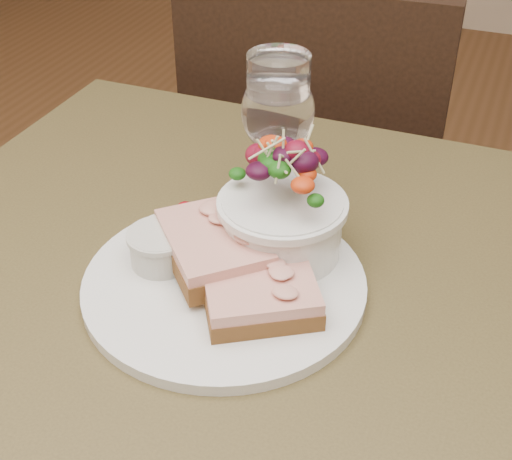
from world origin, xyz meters
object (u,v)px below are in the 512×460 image
at_px(ramekin, 160,246).
at_px(sandwich_back, 214,246).
at_px(cafe_table, 234,374).
at_px(sandwich_front, 261,298).
at_px(chair_far, 320,258).
at_px(dinner_plate, 225,283).
at_px(wine_glass, 278,116).
at_px(salad_bowl, 282,202).

bearing_deg(ramekin, sandwich_back, 15.66).
xyz_separation_m(cafe_table, sandwich_back, (-0.03, 0.03, 0.14)).
distance_m(cafe_table, sandwich_front, 0.13).
xyz_separation_m(chair_far, dinner_plate, (0.08, -0.65, 0.46)).
height_order(sandwich_front, sandwich_back, sandwich_back).
height_order(cafe_table, sandwich_back, sandwich_back).
distance_m(chair_far, sandwich_back, 0.81).
bearing_deg(chair_far, sandwich_front, 97.99).
height_order(sandwich_back, ramekin, sandwich_back).
bearing_deg(cafe_table, wine_glass, 94.19).
distance_m(sandwich_front, ramekin, 0.12).
distance_m(ramekin, salad_bowl, 0.13).
relative_size(cafe_table, chair_far, 0.89).
bearing_deg(ramekin, salad_bowl, 30.94).
height_order(sandwich_front, wine_glass, wine_glass).
height_order(sandwich_back, wine_glass, wine_glass).
height_order(cafe_table, ramekin, ramekin).
xyz_separation_m(chair_far, ramekin, (0.01, -0.65, 0.49)).
bearing_deg(dinner_plate, sandwich_back, 137.93).
bearing_deg(ramekin, cafe_table, -10.08).
xyz_separation_m(dinner_plate, salad_bowl, (0.04, 0.06, 0.07)).
xyz_separation_m(cafe_table, salad_bowl, (0.02, 0.08, 0.17)).
relative_size(ramekin, salad_bowl, 0.47).
xyz_separation_m(sandwich_front, ramekin, (-0.12, 0.03, 0.00)).
relative_size(dinner_plate, sandwich_back, 1.86).
xyz_separation_m(dinner_plate, wine_glass, (0.00, 0.14, 0.12)).
distance_m(chair_far, wine_glass, 0.78).
relative_size(dinner_plate, wine_glass, 1.58).
xyz_separation_m(dinner_plate, ramekin, (-0.07, 0.00, 0.03)).
distance_m(salad_bowl, wine_glass, 0.10).
bearing_deg(wine_glass, sandwich_front, -74.28).
xyz_separation_m(chair_far, salad_bowl, (0.12, -0.59, 0.53)).
bearing_deg(sandwich_front, cafe_table, 125.99).
bearing_deg(sandwich_front, wine_glass, 74.34).
height_order(sandwich_front, salad_bowl, salad_bowl).
distance_m(sandwich_back, wine_glass, 0.15).
distance_m(sandwich_back, salad_bowl, 0.08).
bearing_deg(cafe_table, sandwich_back, 136.75).
height_order(chair_far, sandwich_back, chair_far).
bearing_deg(salad_bowl, cafe_table, -105.75).
relative_size(sandwich_back, ramekin, 2.47).
relative_size(salad_bowl, wine_glass, 0.73).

